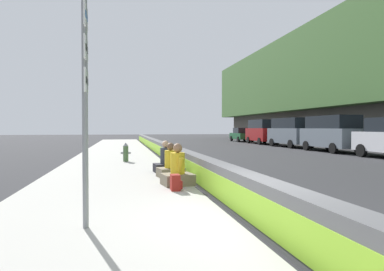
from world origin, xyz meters
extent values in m
plane|color=#2B2B2D|center=(0.00, 0.00, 0.00)|extent=(160.00, 160.00, 0.00)
cube|color=#A8A59E|center=(0.00, 2.65, 0.07)|extent=(80.00, 4.40, 0.14)
cube|color=#545456|center=(0.00, 0.00, 0.42)|extent=(76.00, 0.44, 0.85)
cube|color=#8CC62D|center=(0.00, 0.23, 0.38)|extent=(74.48, 0.01, 0.54)
cylinder|color=gray|center=(0.26, 2.89, 1.94)|extent=(0.09, 0.09, 3.60)
cube|color=white|center=(0.26, 2.87, 3.44)|extent=(0.44, 0.02, 0.36)
cube|color=#1956AD|center=(0.26, 2.86, 3.44)|extent=(0.30, 0.01, 0.10)
cube|color=white|center=(0.26, 2.87, 2.94)|extent=(0.44, 0.02, 0.36)
cube|color=black|center=(0.26, 2.86, 2.94)|extent=(0.30, 0.01, 0.10)
cube|color=white|center=(0.26, 2.87, 2.44)|extent=(0.44, 0.02, 0.36)
cube|color=black|center=(0.26, 2.86, 2.44)|extent=(0.30, 0.01, 0.10)
cylinder|color=#47663D|center=(10.48, 2.17, 0.50)|extent=(0.24, 0.24, 0.72)
cone|color=gray|center=(10.48, 2.17, 0.94)|extent=(0.26, 0.26, 0.16)
cylinder|color=gray|center=(10.48, 2.00, 0.54)|extent=(0.10, 0.12, 0.10)
cylinder|color=gray|center=(10.48, 2.34, 0.54)|extent=(0.10, 0.12, 0.10)
cube|color=#706651|center=(3.77, 0.84, 0.29)|extent=(0.82, 0.92, 0.31)
cylinder|color=gold|center=(3.77, 0.84, 0.74)|extent=(0.39, 0.39, 0.58)
sphere|color=#8E6647|center=(3.77, 0.84, 1.15)|extent=(0.26, 0.26, 0.26)
cylinder|color=gold|center=(3.98, 0.87, 0.68)|extent=(0.31, 0.18, 0.51)
cylinder|color=gold|center=(3.56, 0.81, 0.68)|extent=(0.31, 0.18, 0.51)
cube|color=#706651|center=(5.27, 0.82, 0.29)|extent=(0.80, 0.89, 0.29)
cylinder|color=gold|center=(5.27, 0.82, 0.71)|extent=(0.38, 0.38, 0.55)
sphere|color=brown|center=(5.27, 0.82, 1.11)|extent=(0.24, 0.24, 0.24)
cylinder|color=gold|center=(5.47, 0.86, 0.66)|extent=(0.30, 0.18, 0.49)
cylinder|color=gold|center=(5.06, 0.78, 0.66)|extent=(0.30, 0.18, 0.49)
cube|color=black|center=(6.44, 0.82, 0.29)|extent=(0.76, 0.87, 0.30)
cylinder|color=#333842|center=(6.44, 0.82, 0.72)|extent=(0.38, 0.38, 0.56)
sphere|color=tan|center=(6.44, 0.82, 1.13)|extent=(0.25, 0.25, 0.25)
cylinder|color=#333842|center=(6.65, 0.85, 0.67)|extent=(0.30, 0.16, 0.50)
cylinder|color=#333842|center=(6.23, 0.80, 0.67)|extent=(0.30, 0.16, 0.50)
cube|color=maroon|center=(3.01, 1.03, 0.34)|extent=(0.32, 0.22, 0.40)
cube|color=maroon|center=(3.01, 0.89, 0.28)|extent=(0.22, 0.06, 0.20)
cylinder|color=black|center=(11.60, -11.35, 0.38)|extent=(0.77, 0.24, 0.76)
cube|color=slate|center=(15.70, -12.20, 1.01)|extent=(5.11, 2.00, 1.30)
cube|color=black|center=(15.60, -12.20, 2.11)|extent=(4.11, 1.79, 0.90)
cylinder|color=black|center=(17.34, -11.27, 0.36)|extent=(0.72, 0.22, 0.72)
cylinder|color=black|center=(17.33, -13.15, 0.36)|extent=(0.72, 0.22, 0.72)
cylinder|color=black|center=(14.08, -11.25, 0.36)|extent=(0.72, 0.22, 0.72)
cylinder|color=black|center=(14.06, -13.13, 0.36)|extent=(0.72, 0.22, 0.72)
cube|color=slate|center=(21.36, -12.17, 1.01)|extent=(5.15, 2.10, 1.30)
cube|color=black|center=(21.26, -12.18, 2.11)|extent=(4.15, 1.87, 0.90)
cylinder|color=black|center=(22.97, -11.19, 0.36)|extent=(0.73, 0.24, 0.72)
cylinder|color=black|center=(23.02, -13.07, 0.36)|extent=(0.73, 0.24, 0.72)
cylinder|color=black|center=(19.70, -11.28, 0.36)|extent=(0.73, 0.24, 0.72)
cylinder|color=black|center=(19.76, -13.16, 0.36)|extent=(0.73, 0.24, 0.72)
cube|color=maroon|center=(27.40, -12.19, 1.01)|extent=(5.16, 2.13, 1.30)
cube|color=black|center=(27.30, -12.19, 2.11)|extent=(4.16, 1.90, 0.90)
cylinder|color=black|center=(29.06, -11.30, 0.36)|extent=(0.73, 0.24, 0.72)
cylinder|color=black|center=(29.00, -13.18, 0.36)|extent=(0.73, 0.24, 0.72)
cylinder|color=black|center=(25.80, -11.19, 0.36)|extent=(0.73, 0.24, 0.72)
cylinder|color=black|center=(25.74, -13.08, 0.36)|extent=(0.73, 0.24, 0.72)
cube|color=#145128|center=(33.43, -12.14, 0.69)|extent=(4.57, 1.98, 0.72)
cube|color=black|center=(33.33, -12.13, 1.38)|extent=(2.26, 1.71, 0.66)
cylinder|color=black|center=(34.90, -11.33, 0.33)|extent=(0.67, 0.25, 0.66)
cylinder|color=black|center=(34.83, -13.06, 0.33)|extent=(0.67, 0.25, 0.66)
cylinder|color=black|center=(32.02, -11.22, 0.33)|extent=(0.67, 0.25, 0.66)
cylinder|color=black|center=(31.96, -12.94, 0.33)|extent=(0.67, 0.25, 0.66)
camera|label=1|loc=(-5.11, 2.32, 1.71)|focal=30.81mm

